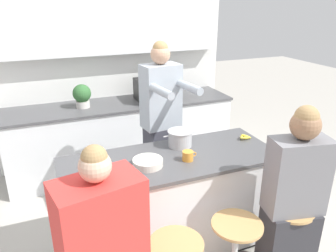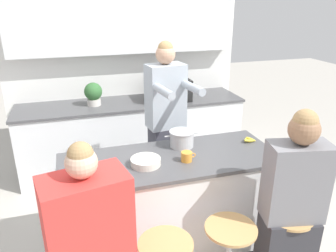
{
  "view_description": "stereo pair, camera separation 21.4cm",
  "coord_description": "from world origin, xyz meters",
  "px_view_note": "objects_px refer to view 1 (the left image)",
  "views": [
    {
      "loc": [
        -0.91,
        -2.19,
        2.09
      ],
      "look_at": [
        0.0,
        0.07,
        1.14
      ],
      "focal_mm": 35.0,
      "sensor_mm": 36.0,
      "label": 1
    },
    {
      "loc": [
        -0.71,
        -2.26,
        2.09
      ],
      "look_at": [
        0.0,
        0.07,
        1.14
      ],
      "focal_mm": 35.0,
      "sensor_mm": 36.0,
      "label": 2
    }
  ],
  "objects_px": {
    "cooking_pot": "(180,138)",
    "banana_bunch": "(244,137)",
    "fruit_bowl": "(148,163)",
    "coffee_cup_near": "(188,156)",
    "potted_plant": "(82,95)",
    "person_seated_near": "(292,206)",
    "bar_stool_rightmost": "(285,239)",
    "person_cooking": "(161,133)",
    "microwave": "(157,90)",
    "coffee_cup_far": "(94,175)",
    "kitchen_island": "(171,204)"
  },
  "relations": [
    {
      "from": "kitchen_island",
      "to": "bar_stool_rightmost",
      "type": "bearing_deg",
      "value": -41.36
    },
    {
      "from": "coffee_cup_near",
      "to": "banana_bunch",
      "type": "bearing_deg",
      "value": 15.64
    },
    {
      "from": "cooking_pot",
      "to": "fruit_bowl",
      "type": "height_order",
      "value": "cooking_pot"
    },
    {
      "from": "microwave",
      "to": "potted_plant",
      "type": "xyz_separation_m",
      "value": [
        -0.92,
        0.04,
        0.01
      ]
    },
    {
      "from": "coffee_cup_near",
      "to": "banana_bunch",
      "type": "xyz_separation_m",
      "value": [
        0.66,
        0.18,
        -0.02
      ]
    },
    {
      "from": "coffee_cup_far",
      "to": "kitchen_island",
      "type": "bearing_deg",
      "value": 11.3
    },
    {
      "from": "coffee_cup_near",
      "to": "banana_bunch",
      "type": "relative_size",
      "value": 0.91
    },
    {
      "from": "person_cooking",
      "to": "coffee_cup_far",
      "type": "bearing_deg",
      "value": -145.49
    },
    {
      "from": "person_cooking",
      "to": "person_seated_near",
      "type": "xyz_separation_m",
      "value": [
        0.57,
        -1.21,
        -0.21
      ]
    },
    {
      "from": "person_seated_near",
      "to": "microwave",
      "type": "distance_m",
      "value": 2.26
    },
    {
      "from": "potted_plant",
      "to": "person_seated_near",
      "type": "bearing_deg",
      "value": -62.84
    },
    {
      "from": "banana_bunch",
      "to": "coffee_cup_near",
      "type": "bearing_deg",
      "value": -164.36
    },
    {
      "from": "person_cooking",
      "to": "potted_plant",
      "type": "height_order",
      "value": "person_cooking"
    },
    {
      "from": "person_cooking",
      "to": "microwave",
      "type": "bearing_deg",
      "value": 64.52
    },
    {
      "from": "person_seated_near",
      "to": "fruit_bowl",
      "type": "xyz_separation_m",
      "value": [
        -0.92,
        0.59,
        0.25
      ]
    },
    {
      "from": "person_seated_near",
      "to": "coffee_cup_near",
      "type": "xyz_separation_m",
      "value": [
        -0.59,
        0.56,
        0.26
      ]
    },
    {
      "from": "bar_stool_rightmost",
      "to": "cooking_pot",
      "type": "xyz_separation_m",
      "value": [
        -0.55,
        0.81,
        0.62
      ]
    },
    {
      "from": "kitchen_island",
      "to": "person_cooking",
      "type": "xyz_separation_m",
      "value": [
        0.13,
        0.56,
        0.42
      ]
    },
    {
      "from": "kitchen_island",
      "to": "coffee_cup_near",
      "type": "height_order",
      "value": "coffee_cup_near"
    },
    {
      "from": "coffee_cup_far",
      "to": "cooking_pot",
      "type": "bearing_deg",
      "value": 21.41
    },
    {
      "from": "banana_bunch",
      "to": "fruit_bowl",
      "type": "bearing_deg",
      "value": -171.1
    },
    {
      "from": "bar_stool_rightmost",
      "to": "cooking_pot",
      "type": "height_order",
      "value": "cooking_pot"
    },
    {
      "from": "kitchen_island",
      "to": "bar_stool_rightmost",
      "type": "relative_size",
      "value": 2.8
    },
    {
      "from": "cooking_pot",
      "to": "banana_bunch",
      "type": "distance_m",
      "value": 0.61
    },
    {
      "from": "fruit_bowl",
      "to": "potted_plant",
      "type": "xyz_separation_m",
      "value": [
        -0.24,
        1.67,
        0.12
      ]
    },
    {
      "from": "coffee_cup_near",
      "to": "banana_bunch",
      "type": "distance_m",
      "value": 0.68
    },
    {
      "from": "potted_plant",
      "to": "kitchen_island",
      "type": "bearing_deg",
      "value": -74.01
    },
    {
      "from": "bar_stool_rightmost",
      "to": "coffee_cup_far",
      "type": "relative_size",
      "value": 5.58
    },
    {
      "from": "kitchen_island",
      "to": "fruit_bowl",
      "type": "relative_size",
      "value": 7.59
    },
    {
      "from": "bar_stool_rightmost",
      "to": "potted_plant",
      "type": "height_order",
      "value": "potted_plant"
    },
    {
      "from": "fruit_bowl",
      "to": "microwave",
      "type": "xyz_separation_m",
      "value": [
        0.68,
        1.63,
        0.1
      ]
    },
    {
      "from": "kitchen_island",
      "to": "cooking_pot",
      "type": "relative_size",
      "value": 5.8
    },
    {
      "from": "cooking_pot",
      "to": "coffee_cup_near",
      "type": "xyz_separation_m",
      "value": [
        -0.05,
        -0.27,
        -0.03
      ]
    },
    {
      "from": "person_seated_near",
      "to": "potted_plant",
      "type": "bearing_deg",
      "value": 129.22
    },
    {
      "from": "banana_bunch",
      "to": "kitchen_island",
      "type": "bearing_deg",
      "value": -172.86
    },
    {
      "from": "coffee_cup_near",
      "to": "bar_stool_rightmost",
      "type": "bearing_deg",
      "value": -41.63
    },
    {
      "from": "cooking_pot",
      "to": "coffee_cup_far",
      "type": "bearing_deg",
      "value": -158.59
    },
    {
      "from": "kitchen_island",
      "to": "banana_bunch",
      "type": "bearing_deg",
      "value": 7.14
    },
    {
      "from": "cooking_pot",
      "to": "potted_plant",
      "type": "distance_m",
      "value": 1.55
    },
    {
      "from": "coffee_cup_near",
      "to": "microwave",
      "type": "distance_m",
      "value": 1.7
    },
    {
      "from": "microwave",
      "to": "fruit_bowl",
      "type": "bearing_deg",
      "value": -112.66
    },
    {
      "from": "person_cooking",
      "to": "potted_plant",
      "type": "xyz_separation_m",
      "value": [
        -0.59,
        1.05,
        0.16
      ]
    },
    {
      "from": "cooking_pot",
      "to": "bar_stool_rightmost",
      "type": "bearing_deg",
      "value": -55.88
    },
    {
      "from": "person_cooking",
      "to": "person_seated_near",
      "type": "distance_m",
      "value": 1.35
    },
    {
      "from": "person_cooking",
      "to": "banana_bunch",
      "type": "xyz_separation_m",
      "value": [
        0.63,
        -0.47,
        0.04
      ]
    },
    {
      "from": "kitchen_island",
      "to": "bar_stool_rightmost",
      "type": "height_order",
      "value": "kitchen_island"
    },
    {
      "from": "person_cooking",
      "to": "person_seated_near",
      "type": "relative_size",
      "value": 1.21
    },
    {
      "from": "bar_stool_rightmost",
      "to": "coffee_cup_near",
      "type": "height_order",
      "value": "coffee_cup_near"
    },
    {
      "from": "bar_stool_rightmost",
      "to": "microwave",
      "type": "xyz_separation_m",
      "value": [
        -0.25,
        2.19,
        0.68
      ]
    },
    {
      "from": "kitchen_island",
      "to": "bar_stool_rightmost",
      "type": "xyz_separation_m",
      "value": [
        0.71,
        -0.62,
        -0.11
      ]
    }
  ]
}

